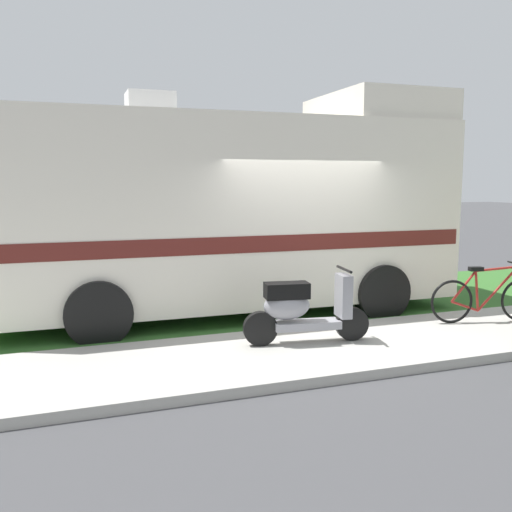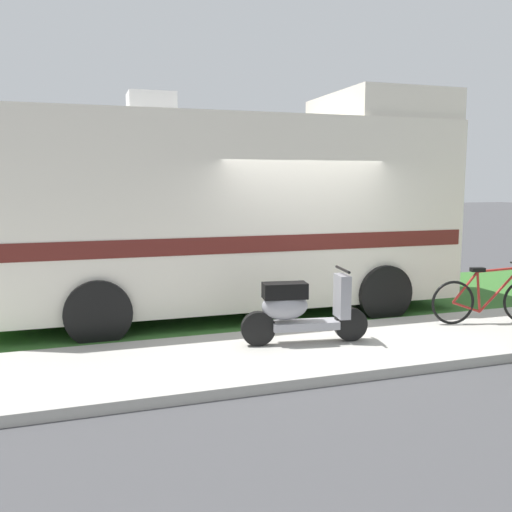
# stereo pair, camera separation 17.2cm
# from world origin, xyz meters

# --- Properties ---
(ground_plane) EXTENTS (80.00, 80.00, 0.00)m
(ground_plane) POSITION_xyz_m (0.00, 0.00, 0.00)
(ground_plane) COLOR #424244
(sidewalk) EXTENTS (24.00, 2.00, 0.12)m
(sidewalk) POSITION_xyz_m (0.00, -1.20, 0.06)
(sidewalk) COLOR #ADAAA3
(sidewalk) RESTS_ON ground
(grass_strip) EXTENTS (24.00, 3.40, 0.08)m
(grass_strip) POSITION_xyz_m (0.00, 1.50, 0.04)
(grass_strip) COLOR #336628
(grass_strip) RESTS_ON ground
(motorhome_rv) EXTENTS (7.45, 2.64, 3.66)m
(motorhome_rv) POSITION_xyz_m (-0.81, 1.28, 1.74)
(motorhome_rv) COLOR silver
(motorhome_rv) RESTS_ON ground
(scooter) EXTENTS (1.67, 0.55, 0.97)m
(scooter) POSITION_xyz_m (-0.52, -0.99, 0.58)
(scooter) COLOR black
(scooter) RESTS_ON ground
(bicycle) EXTENTS (1.71, 0.57, 0.88)m
(bicycle) POSITION_xyz_m (2.50, -0.93, 0.49)
(bicycle) COLOR black
(bicycle) RESTS_ON ground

